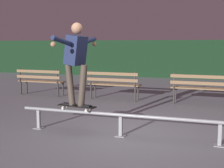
{
  "coord_description": "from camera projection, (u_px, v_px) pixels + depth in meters",
  "views": [
    {
      "loc": [
        1.66,
        -5.48,
        1.68
      ],
      "look_at": [
        -0.44,
        0.69,
        0.85
      ],
      "focal_mm": 50.59,
      "sensor_mm": 36.0,
      "label": 1
    }
  ],
  "objects": [
    {
      "name": "ground_plane",
      "position": [
        122.0,
        134.0,
        5.89
      ],
      "size": [
        90.0,
        90.0,
        0.0
      ],
      "primitive_type": "plane",
      "color": "slate"
    },
    {
      "name": "hedge_backdrop",
      "position": [
        184.0,
        59.0,
        15.85
      ],
      "size": [
        24.0,
        1.2,
        1.87
      ],
      "primitive_type": "cube",
      "color": "black",
      "rests_on": "ground"
    },
    {
      "name": "grind_rail",
      "position": [
        121.0,
        119.0,
        5.74
      ],
      "size": [
        4.04,
        0.18,
        0.43
      ],
      "color": "gray",
      "rests_on": "ground"
    },
    {
      "name": "skateboard",
      "position": [
        77.0,
        106.0,
        6.0
      ],
      "size": [
        0.8,
        0.33,
        0.09
      ],
      "color": "black",
      "rests_on": "grind_rail"
    },
    {
      "name": "skateboarder",
      "position": [
        76.0,
        57.0,
        5.88
      ],
      "size": [
        0.63,
        1.39,
        1.56
      ],
      "color": "black",
      "rests_on": "skateboard"
    },
    {
      "name": "park_bench_leftmost",
      "position": [
        40.0,
        79.0,
        10.29
      ],
      "size": [
        1.61,
        0.46,
        0.88
      ],
      "color": "#282623",
      "rests_on": "ground"
    },
    {
      "name": "park_bench_left_center",
      "position": [
        113.0,
        82.0,
        9.49
      ],
      "size": [
        1.61,
        0.46,
        0.88
      ],
      "color": "#282623",
      "rests_on": "ground"
    },
    {
      "name": "park_bench_right_center",
      "position": [
        200.0,
        86.0,
        8.68
      ],
      "size": [
        1.61,
        0.46,
        0.88
      ],
      "color": "#282623",
      "rests_on": "ground"
    }
  ]
}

